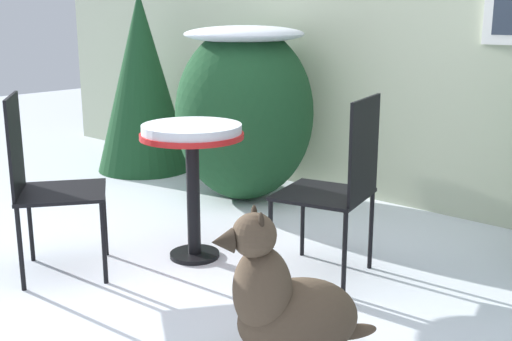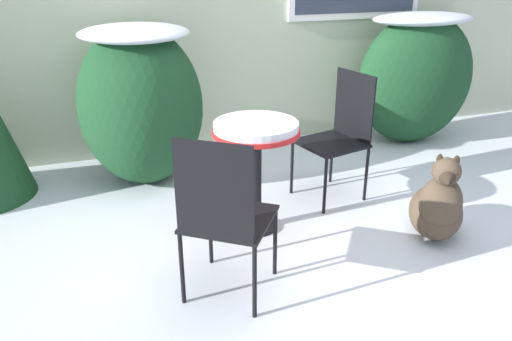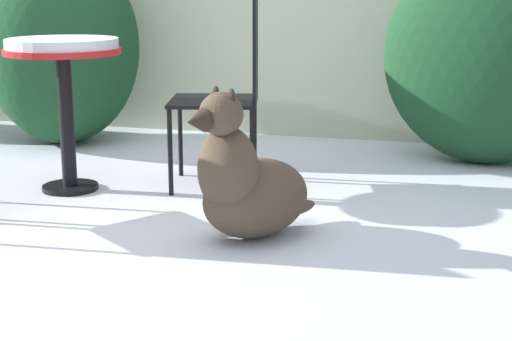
# 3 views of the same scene
# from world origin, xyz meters

# --- Properties ---
(ground_plane) EXTENTS (16.00, 16.00, 0.00)m
(ground_plane) POSITION_xyz_m (0.00, 0.00, 0.00)
(ground_plane) COLOR silver
(shrub_left) EXTENTS (0.98, 1.05, 1.27)m
(shrub_left) POSITION_xyz_m (-0.98, 1.57, 0.67)
(shrub_left) COLOR #194223
(shrub_left) RESTS_ON ground_plane
(shrub_middle) EXTENTS (1.21, 0.69, 1.26)m
(shrub_middle) POSITION_xyz_m (1.68, 1.67, 0.67)
(shrub_middle) COLOR #194223
(shrub_middle) RESTS_ON ground_plane
(patio_table) EXTENTS (0.57, 0.57, 0.77)m
(patio_table) POSITION_xyz_m (-0.37, 0.49, 0.63)
(patio_table) COLOR black
(patio_table) RESTS_ON ground_plane
(patio_chair_near_table) EXTENTS (0.53, 0.53, 0.96)m
(patio_chair_near_table) POSITION_xyz_m (0.40, 0.79, 0.52)
(patio_chair_near_table) COLOR black
(patio_chair_near_table) RESTS_ON ground_plane
(patio_chair_far_side) EXTENTS (0.61, 0.61, 0.96)m
(patio_chair_far_side) POSITION_xyz_m (-0.78, -0.18, 0.52)
(patio_chair_far_side) COLOR black
(patio_chair_far_side) RESTS_ON ground_plane
(dog) EXTENTS (0.56, 0.63, 0.64)m
(dog) POSITION_xyz_m (0.71, -0.02, 0.23)
(dog) COLOR #4C3D2D
(dog) RESTS_ON ground_plane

